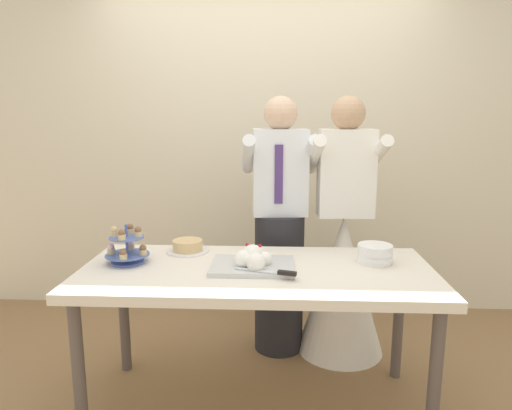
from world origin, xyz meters
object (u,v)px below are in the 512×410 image
(dessert_table, at_px, (257,282))
(cupcake_stand, at_px, (127,248))
(round_cake, at_px, (188,247))
(main_cake_tray, at_px, (253,261))
(person_groom, at_px, (279,240))
(plate_stack, at_px, (375,254))
(person_bride, at_px, (342,266))

(dessert_table, relative_size, cupcake_stand, 7.83)
(dessert_table, height_order, round_cake, round_cake)
(cupcake_stand, distance_m, round_cake, 0.35)
(main_cake_tray, bearing_deg, person_groom, 78.12)
(dessert_table, relative_size, person_groom, 1.08)
(plate_stack, bearing_deg, dessert_table, -169.18)
(dessert_table, xyz_separation_m, cupcake_stand, (-0.69, 0.05, 0.16))
(dessert_table, distance_m, person_bride, 0.83)
(person_groom, height_order, person_bride, same)
(main_cake_tray, xyz_separation_m, round_cake, (-0.39, 0.28, -0.01))
(main_cake_tray, xyz_separation_m, person_bride, (0.55, 0.63, -0.23))
(round_cake, bearing_deg, plate_stack, -8.28)
(plate_stack, bearing_deg, person_bride, 100.36)
(plate_stack, height_order, person_bride, person_bride)
(dessert_table, xyz_separation_m, plate_stack, (0.62, 0.12, 0.12))
(plate_stack, distance_m, person_groom, 0.73)
(main_cake_tray, height_order, round_cake, main_cake_tray)
(round_cake, height_order, person_groom, person_groom)
(cupcake_stand, height_order, person_groom, person_groom)
(person_groom, bearing_deg, plate_stack, -46.17)
(plate_stack, relative_size, person_bride, 0.11)
(dessert_table, relative_size, person_bride, 1.08)
(cupcake_stand, distance_m, person_groom, 1.00)
(dessert_table, xyz_separation_m, round_cake, (-0.41, 0.27, 0.10))
(plate_stack, bearing_deg, main_cake_tray, -168.71)
(dessert_table, relative_size, main_cake_tray, 4.19)
(round_cake, distance_m, person_groom, 0.65)
(dessert_table, bearing_deg, person_bride, 49.91)
(dessert_table, distance_m, plate_stack, 0.64)
(cupcake_stand, relative_size, person_bride, 0.14)
(main_cake_tray, xyz_separation_m, person_groom, (0.14, 0.65, -0.07))
(plate_stack, height_order, round_cake, plate_stack)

